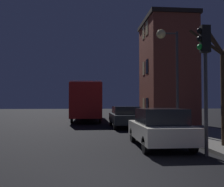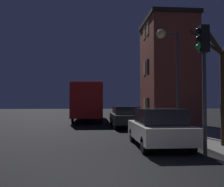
{
  "view_description": "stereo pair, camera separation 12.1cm",
  "coord_description": "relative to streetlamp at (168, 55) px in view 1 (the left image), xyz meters",
  "views": [
    {
      "loc": [
        -0.92,
        -5.27,
        1.76
      ],
      "look_at": [
        0.27,
        8.36,
        2.23
      ],
      "focal_mm": 40.0,
      "sensor_mm": 36.0,
      "label": 1
    },
    {
      "loc": [
        -0.8,
        -5.28,
        1.76
      ],
      "look_at": [
        0.27,
        8.36,
        2.23
      ],
      "focal_mm": 40.0,
      "sensor_mm": 36.0,
      "label": 2
    }
  ],
  "objects": [
    {
      "name": "ground_plane",
      "position": [
        -3.36,
        -8.06,
        -4.37
      ],
      "size": [
        120.0,
        120.0,
        0.0
      ],
      "primitive_type": "plane",
      "color": "black"
    },
    {
      "name": "brick_building",
      "position": [
        1.79,
        6.07,
        -0.09
      ],
      "size": [
        3.68,
        5.26,
        8.26
      ],
      "color": "brown",
      "rests_on": "sidewalk"
    },
    {
      "name": "streetlamp",
      "position": [
        0.0,
        0.0,
        0.0
      ],
      "size": [
        1.22,
        0.51,
        5.63
      ],
      "color": "#38383A",
      "rests_on": "sidewalk"
    },
    {
      "name": "traffic_light",
      "position": [
        -0.52,
        -5.41,
        -1.28
      ],
      "size": [
        0.43,
        0.24,
        4.31
      ],
      "color": "#38383A",
      "rests_on": "ground"
    },
    {
      "name": "bare_tree",
      "position": [
        0.77,
        -4.3,
        -1.88
      ],
      "size": [
        1.69,
        2.14,
        4.59
      ],
      "color": "#382819",
      "rests_on": "sidewalk"
    },
    {
      "name": "bus",
      "position": [
        -4.64,
        11.55,
        -2.32
      ],
      "size": [
        2.58,
        11.32,
        3.43
      ],
      "color": "red",
      "rests_on": "ground"
    },
    {
      "name": "car_near_lane",
      "position": [
        -1.57,
        -3.69,
        -3.59
      ],
      "size": [
        1.85,
        3.94,
        1.51
      ],
      "color": "beige",
      "rests_on": "ground"
    },
    {
      "name": "car_mid_lane",
      "position": [
        -1.87,
        4.01,
        -3.59
      ],
      "size": [
        1.87,
        4.72,
        1.46
      ],
      "color": "black",
      "rests_on": "ground"
    }
  ]
}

